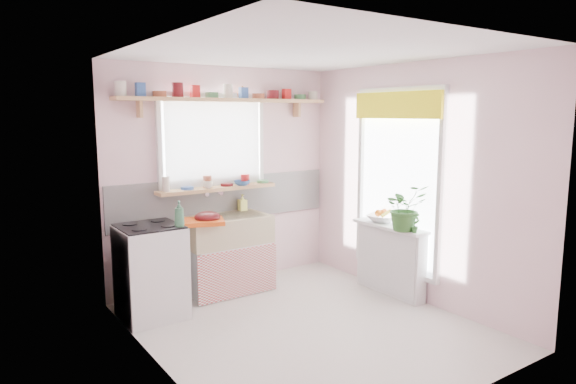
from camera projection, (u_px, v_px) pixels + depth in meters
room at (308, 169)px, 5.66m from camera, size 3.20×3.20×3.20m
sink_unit at (226, 253)px, 5.70m from camera, size 0.95×0.65×1.11m
cooker at (151, 271)px, 4.97m from camera, size 0.58×0.58×0.93m
radiator_ledge at (390, 258)px, 5.63m from camera, size 0.22×0.95×0.78m
windowsill at (217, 189)px, 5.75m from camera, size 1.40×0.22×0.04m
pine_shelf at (228, 100)px, 5.68m from camera, size 2.52×0.24×0.04m
shelf_crockery at (227, 93)px, 5.65m from camera, size 2.47×0.11×0.12m
sill_crockery at (213, 182)px, 5.71m from camera, size 1.35×0.11×0.12m
dish_tray at (202, 222)px, 5.27m from camera, size 0.53×0.47×0.04m
colander at (207, 217)px, 5.31m from camera, size 0.36×0.36×0.12m
jade_plant at (405, 207)px, 5.27m from camera, size 0.52×0.48×0.48m
fruit_bowl at (383, 218)px, 5.72m from camera, size 0.42×0.42×0.08m
herb_pot at (414, 222)px, 5.18m from camera, size 0.14×0.12×0.23m
soap_bottle_sink at (242, 202)px, 5.98m from camera, size 0.09×0.09×0.19m
sill_cup at (208, 185)px, 5.61m from camera, size 0.14×0.14×0.09m
sill_bowl at (242, 183)px, 5.85m from camera, size 0.23×0.23×0.06m
shelf_vase at (243, 92)px, 5.83m from camera, size 0.17×0.17×0.14m
cooker_bottle at (179, 214)px, 4.83m from camera, size 0.11×0.11×0.25m
fruit at (383, 213)px, 5.72m from camera, size 0.20×0.14×0.10m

